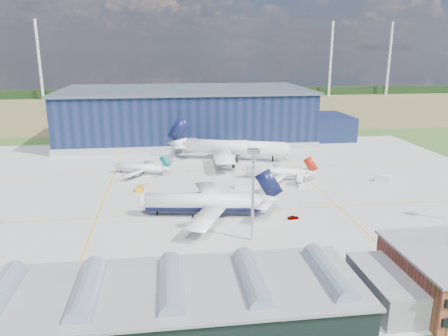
# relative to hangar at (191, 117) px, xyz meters

# --- Properties ---
(ground) EXTENTS (600.00, 600.00, 0.00)m
(ground) POSITION_rel_hangar_xyz_m (-2.81, -94.80, -11.62)
(ground) COLOR #385B22
(ground) RESTS_ON ground
(apron) EXTENTS (220.00, 160.00, 0.08)m
(apron) POSITION_rel_hangar_xyz_m (-2.81, -84.80, -11.59)
(apron) COLOR #A3A49E
(apron) RESTS_ON ground
(farmland) EXTENTS (600.00, 220.00, 0.01)m
(farmland) POSITION_rel_hangar_xyz_m (-2.81, 125.20, -11.62)
(farmland) COLOR olive
(farmland) RESTS_ON ground
(treeline) EXTENTS (600.00, 8.00, 8.00)m
(treeline) POSITION_rel_hangar_xyz_m (-2.81, 205.20, -7.62)
(treeline) COLOR black
(treeline) RESTS_ON ground
(hangar) EXTENTS (145.00, 62.00, 26.10)m
(hangar) POSITION_rel_hangar_xyz_m (0.00, 0.00, 0.00)
(hangar) COLOR #101C37
(hangar) RESTS_ON ground
(glass_concourse) EXTENTS (78.00, 23.00, 8.60)m
(glass_concourse) POSITION_rel_hangar_xyz_m (-9.26, -154.80, -7.93)
(glass_concourse) COLOR black
(glass_concourse) RESTS_ON ground
(light_mast_center) EXTENTS (2.60, 2.60, 23.00)m
(light_mast_center) POSITION_rel_hangar_xyz_m (7.19, -124.80, 3.82)
(light_mast_center) COLOR silver
(light_mast_center) RESTS_ON ground
(airliner_navy) EXTENTS (47.26, 46.50, 13.55)m
(airliner_navy) POSITION_rel_hangar_xyz_m (-3.33, -107.38, -4.84)
(airliner_navy) COLOR white
(airliner_navy) RESTS_ON ground
(airliner_red) EXTENTS (34.80, 34.44, 8.95)m
(airliner_red) POSITION_rel_hangar_xyz_m (25.51, -75.72, -7.14)
(airliner_red) COLOR white
(airliner_red) RESTS_ON ground
(airliner_widebody) EXTENTS (66.59, 65.85, 17.35)m
(airliner_widebody) POSITION_rel_hangar_xyz_m (14.54, -46.10, -2.94)
(airliner_widebody) COLOR white
(airliner_widebody) RESTS_ON ground
(airliner_regional) EXTENTS (30.46, 30.16, 7.74)m
(airliner_regional) POSITION_rel_hangar_xyz_m (-23.40, -61.98, -7.75)
(airliner_regional) COLOR white
(airliner_regional) RESTS_ON ground
(gse_tug_a) EXTENTS (2.67, 4.08, 1.63)m
(gse_tug_a) POSITION_rel_hangar_xyz_m (-22.15, -82.51, -10.80)
(gse_tug_a) COLOR gold
(gse_tug_a) RESTS_ON ground
(gse_tug_b) EXTENTS (2.93, 3.75, 1.44)m
(gse_tug_b) POSITION_rel_hangar_xyz_m (6.61, -139.75, -10.90)
(gse_tug_b) COLOR gold
(gse_tug_b) RESTS_ON ground
(gse_van_a) EXTENTS (5.75, 3.72, 2.32)m
(gse_van_a) POSITION_rel_hangar_xyz_m (12.31, -84.20, -10.46)
(gse_van_a) COLOR silver
(gse_van_a) RESTS_ON ground
(gse_van_b) EXTENTS (5.70, 5.32, 2.46)m
(gse_van_b) POSITION_rel_hangar_xyz_m (62.48, -83.27, -10.39)
(gse_van_b) COLOR silver
(gse_van_b) RESTS_ON ground
(gse_tug_c) EXTENTS (2.13, 3.06, 1.25)m
(gse_tug_c) POSITION_rel_hangar_xyz_m (31.23, -32.80, -10.99)
(gse_tug_c) COLOR gold
(gse_tug_c) RESTS_ON ground
(airstair) EXTENTS (2.91, 5.24, 3.17)m
(airstair) POSITION_rel_hangar_xyz_m (31.77, -83.40, -10.03)
(airstair) COLOR silver
(airstair) RESTS_ON ground
(car_a) EXTENTS (3.34, 1.75, 1.08)m
(car_a) POSITION_rel_hangar_xyz_m (21.12, -112.92, -11.07)
(car_a) COLOR #99999E
(car_a) RESTS_ON ground
(car_b) EXTENTS (3.47, 1.57, 1.10)m
(car_b) POSITION_rel_hangar_xyz_m (-0.33, -142.80, -11.06)
(car_b) COLOR #99999E
(car_b) RESTS_ON ground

